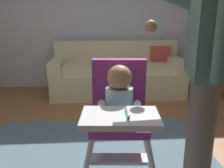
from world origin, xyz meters
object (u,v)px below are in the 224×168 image
Objects in this scene: side_table at (210,74)px; sippy_cup at (208,62)px; high_chair at (119,108)px; couch at (118,74)px; adult_standing at (205,71)px; toy_ball at (208,114)px.

side_table is 0.20m from sippy_cup.
high_chair is at bearing -127.28° from side_table.
couch is 1.48m from side_table.
adult_standing is 2.66m from side_table.
toy_ball is at bearing -112.70° from sippy_cup.
couch is 2.16× the size of high_chair.
high_chair is 4.62× the size of toy_ball.
sippy_cup is (1.40, -0.29, 0.24)m from couch.
sippy_cup is (1.63, 2.20, -0.12)m from high_chair.
couch is at bearing 168.62° from side_table.
couch is 21.29× the size of sippy_cup.
toy_ball is 1.16m from sippy_cup.
adult_standing is at bearing -118.79° from toy_ball.
side_table is (0.46, 0.98, 0.27)m from toy_ball.
adult_standing reaches higher than sippy_cup.
sippy_cup is (0.41, 0.98, 0.46)m from toy_ball.
side_table is (1.67, 2.20, -0.31)m from high_chair.
toy_ball is 1.12m from side_table.
high_chair is at bearing -5.11° from couch.
adult_standing is at bearing 5.75° from couch.
adult_standing is at bearing 81.27° from high_chair.
couch is 1.27× the size of adult_standing.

